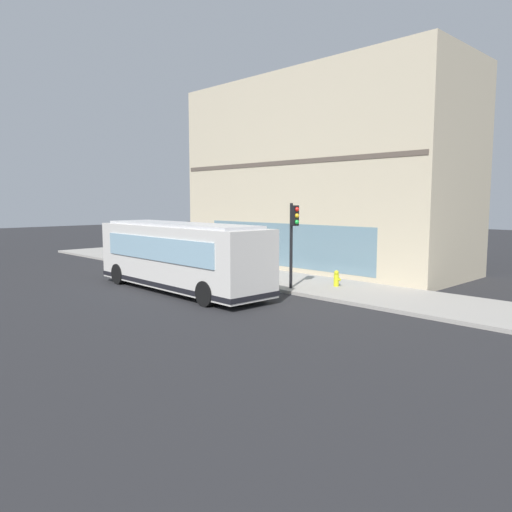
{
  "coord_description": "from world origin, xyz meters",
  "views": [
    {
      "loc": [
        -13.11,
        -18.35,
        4.05
      ],
      "look_at": [
        3.02,
        -1.94,
        1.45
      ],
      "focal_mm": 34.27,
      "sensor_mm": 36.0,
      "label": 1
    }
  ],
  "objects_px": {
    "city_bus_nearside": "(180,257)",
    "pedestrian_by_light_pole": "(185,251)",
    "pedestrian_near_building_entrance": "(181,246)",
    "pedestrian_near_hydrant": "(149,248)",
    "pedestrian_walking_along_curb": "(177,253)",
    "fire_hydrant": "(336,278)",
    "traffic_light_near_corner": "(293,229)"
  },
  "relations": [
    {
      "from": "traffic_light_near_corner",
      "to": "pedestrian_near_hydrant",
      "type": "xyz_separation_m",
      "value": [
        0.23,
        12.14,
        -1.7
      ]
    },
    {
      "from": "city_bus_nearside",
      "to": "pedestrian_near_building_entrance",
      "type": "xyz_separation_m",
      "value": [
        5.41,
        7.37,
        -0.37
      ]
    },
    {
      "from": "traffic_light_near_corner",
      "to": "pedestrian_near_building_entrance",
      "type": "height_order",
      "value": "traffic_light_near_corner"
    },
    {
      "from": "fire_hydrant",
      "to": "pedestrian_by_light_pole",
      "type": "relative_size",
      "value": 0.47
    },
    {
      "from": "city_bus_nearside",
      "to": "pedestrian_walking_along_curb",
      "type": "height_order",
      "value": "city_bus_nearside"
    },
    {
      "from": "traffic_light_near_corner",
      "to": "fire_hydrant",
      "type": "height_order",
      "value": "traffic_light_near_corner"
    },
    {
      "from": "city_bus_nearside",
      "to": "pedestrian_near_building_entrance",
      "type": "distance_m",
      "value": 9.15
    },
    {
      "from": "city_bus_nearside",
      "to": "pedestrian_walking_along_curb",
      "type": "xyz_separation_m",
      "value": [
        3.71,
        5.45,
        -0.51
      ]
    },
    {
      "from": "fire_hydrant",
      "to": "city_bus_nearside",
      "type": "bearing_deg",
      "value": 138.26
    },
    {
      "from": "city_bus_nearside",
      "to": "pedestrian_by_light_pole",
      "type": "distance_m",
      "value": 7.81
    },
    {
      "from": "pedestrian_walking_along_curb",
      "to": "fire_hydrant",
      "type": "bearing_deg",
      "value": -81.03
    },
    {
      "from": "traffic_light_near_corner",
      "to": "pedestrian_near_building_entrance",
      "type": "bearing_deg",
      "value": 80.11
    },
    {
      "from": "pedestrian_near_building_entrance",
      "to": "pedestrian_near_hydrant",
      "type": "height_order",
      "value": "pedestrian_near_building_entrance"
    },
    {
      "from": "fire_hydrant",
      "to": "pedestrian_near_hydrant",
      "type": "height_order",
      "value": "pedestrian_near_hydrant"
    },
    {
      "from": "pedestrian_near_hydrant",
      "to": "fire_hydrant",
      "type": "bearing_deg",
      "value": -83.06
    },
    {
      "from": "traffic_light_near_corner",
      "to": "pedestrian_near_building_entrance",
      "type": "relative_size",
      "value": 2.13
    },
    {
      "from": "pedestrian_near_building_entrance",
      "to": "pedestrian_walking_along_curb",
      "type": "distance_m",
      "value": 2.57
    },
    {
      "from": "city_bus_nearside",
      "to": "pedestrian_near_hydrant",
      "type": "distance_m",
      "value": 9.23
    },
    {
      "from": "pedestrian_walking_along_curb",
      "to": "pedestrian_near_hydrant",
      "type": "bearing_deg",
      "value": 89.93
    },
    {
      "from": "pedestrian_walking_along_curb",
      "to": "pedestrian_by_light_pole",
      "type": "height_order",
      "value": "pedestrian_by_light_pole"
    },
    {
      "from": "fire_hydrant",
      "to": "pedestrian_near_hydrant",
      "type": "relative_size",
      "value": 0.45
    },
    {
      "from": "fire_hydrant",
      "to": "pedestrian_near_building_entrance",
      "type": "height_order",
      "value": "pedestrian_near_building_entrance"
    },
    {
      "from": "pedestrian_by_light_pole",
      "to": "pedestrian_near_hydrant",
      "type": "height_order",
      "value": "pedestrian_near_hydrant"
    },
    {
      "from": "fire_hydrant",
      "to": "pedestrian_walking_along_curb",
      "type": "height_order",
      "value": "pedestrian_walking_along_curb"
    },
    {
      "from": "pedestrian_near_building_entrance",
      "to": "pedestrian_by_light_pole",
      "type": "bearing_deg",
      "value": -117.85
    },
    {
      "from": "fire_hydrant",
      "to": "traffic_light_near_corner",
      "type": "bearing_deg",
      "value": 150.59
    },
    {
      "from": "pedestrian_near_building_entrance",
      "to": "pedestrian_near_hydrant",
      "type": "xyz_separation_m",
      "value": [
        -1.7,
        1.07,
        -0.09
      ]
    },
    {
      "from": "pedestrian_by_light_pole",
      "to": "pedestrian_near_hydrant",
      "type": "bearing_deg",
      "value": 115.05
    },
    {
      "from": "pedestrian_walking_along_curb",
      "to": "traffic_light_near_corner",
      "type": "bearing_deg",
      "value": -91.44
    },
    {
      "from": "city_bus_nearside",
      "to": "traffic_light_near_corner",
      "type": "distance_m",
      "value": 5.24
    },
    {
      "from": "traffic_light_near_corner",
      "to": "pedestrian_near_hydrant",
      "type": "bearing_deg",
      "value": 88.9
    },
    {
      "from": "traffic_light_near_corner",
      "to": "pedestrian_by_light_pole",
      "type": "relative_size",
      "value": 2.41
    }
  ]
}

